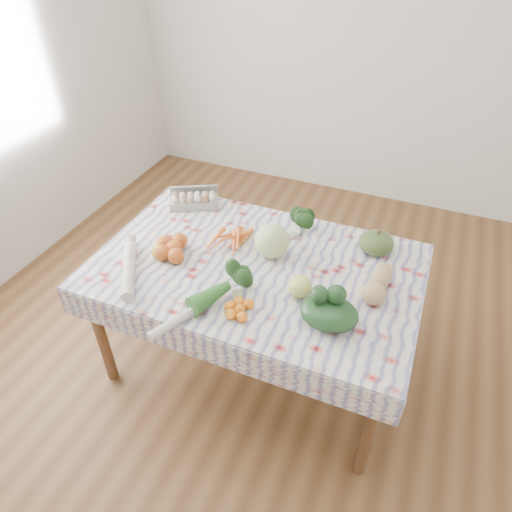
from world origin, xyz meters
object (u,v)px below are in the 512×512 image
(dining_table, at_px, (256,277))
(kabocha_squash, at_px, (377,242))
(egg_carton, at_px, (194,201))
(cabbage, at_px, (272,241))
(grapefruit, at_px, (300,286))
(butternut_squash, at_px, (378,283))

(dining_table, distance_m, kabocha_squash, 0.66)
(egg_carton, bearing_deg, kabocha_squash, -28.54)
(dining_table, bearing_deg, cabbage, 68.05)
(egg_carton, bearing_deg, dining_table, -60.85)
(cabbage, relative_size, grapefruit, 1.63)
(egg_carton, xyz_separation_m, grapefruit, (0.84, -0.50, 0.02))
(kabocha_squash, bearing_deg, egg_carton, 178.81)
(butternut_squash, relative_size, grapefruit, 2.26)
(grapefruit, bearing_deg, butternut_squash, 25.30)
(cabbage, bearing_deg, egg_carton, 156.65)
(dining_table, xyz_separation_m, grapefruit, (0.28, -0.13, 0.14))
(egg_carton, distance_m, butternut_squash, 1.22)
(grapefruit, bearing_deg, cabbage, 134.28)
(dining_table, distance_m, egg_carton, 0.68)
(cabbage, xyz_separation_m, butternut_squash, (0.57, -0.08, -0.03))
(dining_table, relative_size, butternut_squash, 6.33)
(egg_carton, distance_m, cabbage, 0.66)
(dining_table, xyz_separation_m, cabbage, (0.04, 0.11, 0.17))
(egg_carton, relative_size, butternut_squash, 1.16)
(dining_table, bearing_deg, kabocha_squash, 32.53)
(cabbage, height_order, butternut_squash, cabbage)
(dining_table, bearing_deg, grapefruit, -25.04)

